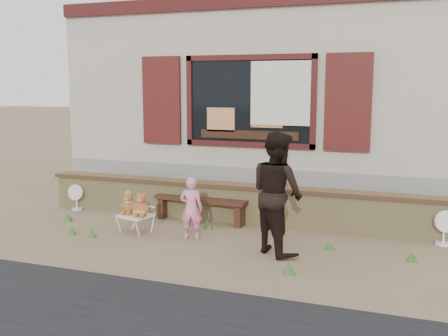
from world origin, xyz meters
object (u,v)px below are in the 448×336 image
at_px(teddy_bear_left, 129,202).
at_px(teddy_bear_right, 142,204).
at_px(child, 191,208).
at_px(bench, 201,204).
at_px(folding_chair, 136,216).
at_px(adult, 277,193).

distance_m(teddy_bear_left, teddy_bear_right, 0.28).
height_order(teddy_bear_left, child, child).
bearing_deg(bench, folding_chair, -122.84).
relative_size(bench, teddy_bear_left, 4.68).
xyz_separation_m(folding_chair, adult, (2.38, -0.21, 0.60)).
bearing_deg(teddy_bear_left, bench, 60.94).
relative_size(bench, teddy_bear_right, 4.40).
distance_m(child, adult, 1.46).
distance_m(folding_chair, teddy_bear_right, 0.26).
distance_m(folding_chair, adult, 2.47).
distance_m(teddy_bear_left, child, 1.12).
distance_m(bench, teddy_bear_left, 1.30).
relative_size(folding_chair, child, 0.58).
bearing_deg(folding_chair, child, 12.12).
bearing_deg(child, adult, 159.18).
bearing_deg(teddy_bear_right, teddy_bear_left, 180.00).
xyz_separation_m(teddy_bear_left, child, (1.12, -0.05, 0.01)).
height_order(bench, teddy_bear_left, teddy_bear_left).
height_order(teddy_bear_right, child, child).
relative_size(teddy_bear_left, teddy_bear_right, 0.94).
relative_size(folding_chair, adult, 0.32).
xyz_separation_m(child, adult, (1.40, -0.20, 0.38)).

